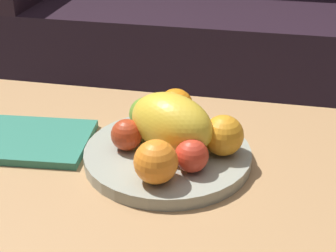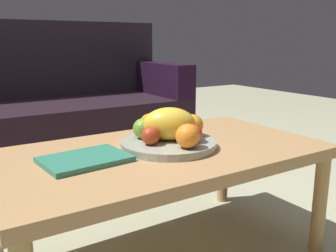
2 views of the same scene
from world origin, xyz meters
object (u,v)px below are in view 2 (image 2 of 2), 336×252
object	(u,v)px
orange_right	(150,124)
magazine	(85,159)
banana_bunch	(162,130)
couch	(49,117)
melon_large_front	(169,124)
orange_front	(188,136)
apple_right	(143,129)
orange_left	(192,125)
apple_front	(150,136)
coffee_table	(162,161)
apple_left	(193,133)
fruit_bowl	(168,144)

from	to	relation	value
orange_right	magazine	distance (m)	0.31
banana_bunch	magazine	world-z (taller)	banana_bunch
couch	melon_large_front	xyz separation A→B (m)	(0.07, -1.29, 0.19)
orange_front	apple_right	distance (m)	0.19
orange_left	apple_right	xyz separation A→B (m)	(-0.17, 0.06, -0.00)
couch	orange_right	xyz separation A→B (m)	(0.06, -1.18, 0.17)
orange_left	apple_front	xyz separation A→B (m)	(-0.18, -0.02, -0.01)
couch	apple_front	world-z (taller)	couch
coffee_table	orange_left	distance (m)	0.17
apple_front	apple_right	bearing A→B (deg)	77.87
couch	orange_right	bearing A→B (deg)	-87.13
orange_right	apple_left	world-z (taller)	orange_right
orange_left	melon_large_front	bearing A→B (deg)	-178.03
coffee_table	magazine	world-z (taller)	magazine
fruit_bowl	apple_right	xyz separation A→B (m)	(-0.06, 0.07, 0.05)
couch	apple_left	distance (m)	1.37
fruit_bowl	orange_left	xyz separation A→B (m)	(0.11, 0.00, 0.05)
coffee_table	orange_right	xyz separation A→B (m)	(0.02, 0.12, 0.11)
coffee_table	orange_right	distance (m)	0.16
coffee_table	orange_front	distance (m)	0.16
orange_right	apple_left	xyz separation A→B (m)	(0.06, -0.18, -0.01)
couch	banana_bunch	distance (m)	1.28
couch	apple_left	bearing A→B (deg)	-84.82
orange_left	banana_bunch	bearing A→B (deg)	167.53
magazine	fruit_bowl	bearing A→B (deg)	-5.63
melon_large_front	banana_bunch	distance (m)	0.04
coffee_table	orange_right	world-z (taller)	orange_right
melon_large_front	apple_left	xyz separation A→B (m)	(0.05, -0.07, -0.03)
orange_front	coffee_table	bearing A→B (deg)	105.71
apple_front	melon_large_front	bearing A→B (deg)	11.90
magazine	orange_right	bearing A→B (deg)	15.45
banana_bunch	magazine	size ratio (longest dim) A/B	0.69
coffee_table	orange_right	size ratio (longest dim) A/B	14.62
fruit_bowl	apple_left	size ratio (longest dim) A/B	5.27
apple_right	apple_left	bearing A→B (deg)	-48.71
apple_front	banana_bunch	world-z (taller)	same
orange_right	apple_left	bearing A→B (deg)	-70.13
apple_left	apple_right	bearing A→B (deg)	131.29
couch	magazine	xyz separation A→B (m)	(-0.23, -1.29, 0.12)
apple_front	banana_bunch	bearing A→B (deg)	31.94
coffee_table	apple_left	bearing A→B (deg)	-35.92
apple_left	melon_large_front	bearing A→B (deg)	126.93
fruit_bowl	banana_bunch	size ratio (longest dim) A/B	1.89
coffee_table	orange_left	xyz separation A→B (m)	(0.13, 0.01, 0.11)
melon_large_front	magazine	world-z (taller)	melon_large_front
coffee_table	apple_right	world-z (taller)	apple_right
orange_left	magazine	size ratio (longest dim) A/B	0.31
melon_large_front	orange_left	distance (m)	0.10
couch	melon_large_front	bearing A→B (deg)	-86.79
orange_right	apple_front	size ratio (longest dim) A/B	1.23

